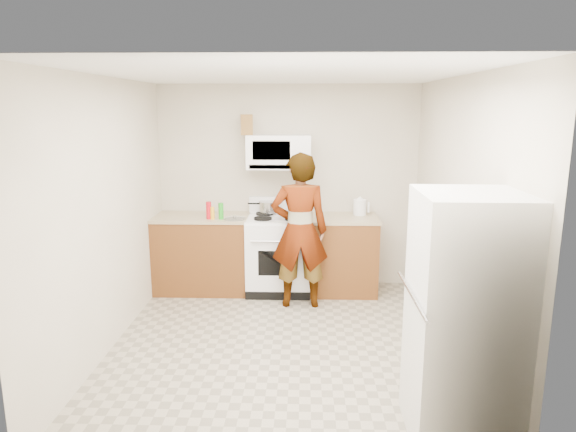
{
  "coord_description": "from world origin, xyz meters",
  "views": [
    {
      "loc": [
        0.21,
        -4.53,
        2.23
      ],
      "look_at": [
        0.04,
        0.55,
        1.14
      ],
      "focal_mm": 32.0,
      "sensor_mm": 36.0,
      "label": 1
    }
  ],
  "objects_px": {
    "gas_range": "(279,253)",
    "saucepan": "(269,207)",
    "microwave": "(279,152)",
    "kettle": "(360,207)",
    "person": "(300,231)",
    "fridge": "(466,319)"
  },
  "relations": [
    {
      "from": "microwave",
      "to": "person",
      "type": "height_order",
      "value": "microwave"
    },
    {
      "from": "fridge",
      "to": "kettle",
      "type": "xyz_separation_m",
      "value": [
        -0.4,
        2.94,
        0.18
      ]
    },
    {
      "from": "gas_range",
      "to": "fridge",
      "type": "relative_size",
      "value": 0.66
    },
    {
      "from": "kettle",
      "to": "saucepan",
      "type": "xyz_separation_m",
      "value": [
        -1.12,
        0.04,
        -0.01
      ]
    },
    {
      "from": "gas_range",
      "to": "saucepan",
      "type": "xyz_separation_m",
      "value": [
        -0.13,
        0.17,
        0.53
      ]
    },
    {
      "from": "fridge",
      "to": "microwave",
      "type": "bearing_deg",
      "value": 115.91
    },
    {
      "from": "person",
      "to": "saucepan",
      "type": "distance_m",
      "value": 0.76
    },
    {
      "from": "microwave",
      "to": "kettle",
      "type": "bearing_deg",
      "value": 0.29
    },
    {
      "from": "saucepan",
      "to": "kettle",
      "type": "bearing_deg",
      "value": -1.88
    },
    {
      "from": "kettle",
      "to": "microwave",
      "type": "bearing_deg",
      "value": -155.46
    },
    {
      "from": "person",
      "to": "gas_range",
      "type": "bearing_deg",
      "value": -64.44
    },
    {
      "from": "gas_range",
      "to": "kettle",
      "type": "bearing_deg",
      "value": 7.69
    },
    {
      "from": "person",
      "to": "saucepan",
      "type": "xyz_separation_m",
      "value": [
        -0.39,
        0.64,
        0.14
      ]
    },
    {
      "from": "gas_range",
      "to": "saucepan",
      "type": "relative_size",
      "value": 4.82
    },
    {
      "from": "person",
      "to": "kettle",
      "type": "height_order",
      "value": "person"
    },
    {
      "from": "microwave",
      "to": "fridge",
      "type": "relative_size",
      "value": 0.45
    },
    {
      "from": "kettle",
      "to": "person",
      "type": "bearing_deg",
      "value": -116.15
    },
    {
      "from": "microwave",
      "to": "person",
      "type": "relative_size",
      "value": 0.43
    },
    {
      "from": "microwave",
      "to": "fridge",
      "type": "bearing_deg",
      "value": -64.69
    },
    {
      "from": "fridge",
      "to": "saucepan",
      "type": "xyz_separation_m",
      "value": [
        -1.52,
        2.97,
        0.17
      ]
    },
    {
      "from": "microwave",
      "to": "saucepan",
      "type": "distance_m",
      "value": 0.7
    },
    {
      "from": "microwave",
      "to": "kettle",
      "type": "relative_size",
      "value": 4.03
    }
  ]
}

